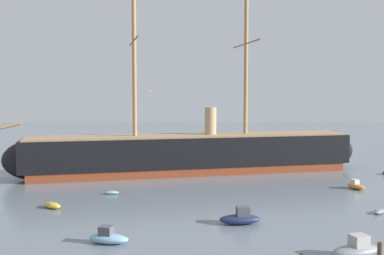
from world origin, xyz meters
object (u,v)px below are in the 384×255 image
(tall_ship, at_px, (193,153))
(motorboat_foreground_left, at_px, (110,237))
(motorboat_near_centre, at_px, (242,218))
(motorboat_distant_centre, at_px, (207,158))
(dinghy_alongside_bow, at_px, (113,193))
(seagull_in_flight, at_px, (151,91))
(dinghy_mid_left, at_px, (54,205))
(motorboat_foreground_right, at_px, (358,250))
(motorboat_far_left, at_px, (69,167))
(dinghy_mid_right, at_px, (381,211))
(motorboat_alongside_stern, at_px, (357,186))

(tall_ship, bearing_deg, motorboat_foreground_left, -101.59)
(motorboat_near_centre, distance_m, motorboat_distant_centre, 45.87)
(dinghy_alongside_bow, distance_m, seagull_in_flight, 18.89)
(motorboat_foreground_left, xyz_separation_m, dinghy_mid_left, (-9.18, 12.79, -0.21))
(motorboat_distant_centre, height_order, seagull_in_flight, seagull_in_flight)
(dinghy_alongside_bow, bearing_deg, tall_ship, 56.93)
(motorboat_distant_centre, relative_size, seagull_in_flight, 3.72)
(motorboat_foreground_left, distance_m, motorboat_foreground_right, 21.74)
(motorboat_near_centre, relative_size, seagull_in_flight, 4.10)
(tall_ship, distance_m, dinghy_mid_left, 29.85)
(motorboat_near_centre, height_order, motorboat_far_left, motorboat_far_left)
(motorboat_foreground_right, height_order, dinghy_mid_right, motorboat_foreground_right)
(dinghy_mid_right, height_order, motorboat_alongside_stern, motorboat_alongside_stern)
(dinghy_mid_left, relative_size, motorboat_alongside_stern, 0.87)
(tall_ship, distance_m, seagull_in_flight, 30.42)
(motorboat_near_centre, bearing_deg, tall_ship, 99.42)
(motorboat_near_centre, distance_m, motorboat_alongside_stern, 25.79)
(motorboat_foreground_left, height_order, dinghy_alongside_bow, motorboat_foreground_left)
(motorboat_near_centre, bearing_deg, motorboat_far_left, 129.48)
(dinghy_alongside_bow, bearing_deg, seagull_in_flight, -60.49)
(seagull_in_flight, bearing_deg, motorboat_foreground_right, -34.21)
(dinghy_mid_right, relative_size, motorboat_distant_centre, 0.53)
(dinghy_mid_right, distance_m, motorboat_alongside_stern, 13.73)
(dinghy_mid_right, bearing_deg, motorboat_foreground_left, -160.54)
(motorboat_foreground_right, distance_m, motorboat_distant_centre, 56.51)
(motorboat_foreground_right, bearing_deg, motorboat_foreground_left, 170.77)
(motorboat_foreground_right, bearing_deg, motorboat_alongside_stern, 69.77)
(motorboat_near_centre, bearing_deg, seagull_in_flight, 163.20)
(tall_ship, relative_size, motorboat_near_centre, 14.77)
(motorboat_foreground_left, height_order, motorboat_foreground_right, motorboat_foreground_right)
(motorboat_far_left, xyz_separation_m, motorboat_distant_centre, (25.35, 12.11, -0.15))
(dinghy_alongside_bow, bearing_deg, motorboat_alongside_stern, 5.79)
(motorboat_near_centre, relative_size, dinghy_alongside_bow, 2.30)
(tall_ship, height_order, dinghy_mid_left, tall_ship)
(tall_ship, xyz_separation_m, dinghy_alongside_bow, (-11.03, -16.93, -3.28))
(motorboat_foreground_right, relative_size, motorboat_alongside_stern, 1.39)
(motorboat_alongside_stern, xyz_separation_m, motorboat_distant_centre, (-21.14, 28.08, 0.09))
(dinghy_alongside_bow, distance_m, motorboat_alongside_stern, 35.10)
(motorboat_foreground_left, height_order, motorboat_alongside_stern, motorboat_foreground_left)
(dinghy_mid_left, distance_m, motorboat_far_left, 27.64)
(tall_ship, bearing_deg, motorboat_foreground_right, -71.26)
(seagull_in_flight, bearing_deg, tall_ship, 80.57)
(dinghy_mid_left, bearing_deg, tall_ship, 55.47)
(motorboat_near_centre, relative_size, dinghy_mid_right, 2.06)
(motorboat_near_centre, height_order, motorboat_distant_centre, motorboat_near_centre)
(dinghy_mid_left, distance_m, motorboat_distant_centre, 43.76)
(motorboat_foreground_left, bearing_deg, tall_ship, 78.41)
(motorboat_near_centre, distance_m, seagull_in_flight, 16.88)
(motorboat_distant_centre, bearing_deg, seagull_in_flight, -99.84)
(dinghy_mid_right, relative_size, motorboat_alongside_stern, 0.63)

